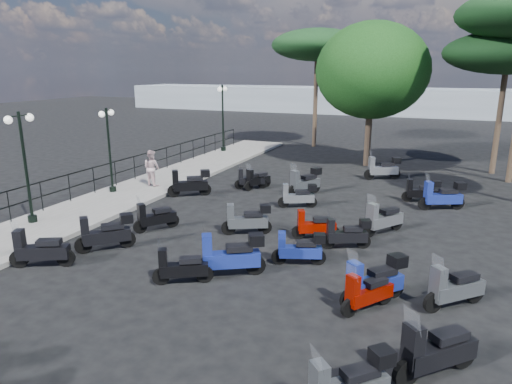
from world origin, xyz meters
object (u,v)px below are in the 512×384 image
at_px(scooter_19, 367,293).
at_px(scooter_14, 299,249).
at_px(scooter_7, 181,268).
at_px(scooter_20, 314,226).
at_px(scooter_15, 305,182).
at_px(scooter_21, 383,219).
at_px(scooter_4, 190,184).
at_px(scooter_5, 250,180).
at_px(scooter_12, 231,256).
at_px(pine_2, 317,45).
at_px(pedestrian_far, 152,168).
at_px(lamp_post_1, 109,145).
at_px(scooter_24, 435,352).
at_px(scooter_26, 443,196).
at_px(scooter_18, 454,288).
at_px(scooter_22, 422,191).
at_px(scooter_25, 374,282).
at_px(pine_0, 508,53).
at_px(scooter_1, 106,233).
at_px(broadleaf_tree, 372,71).
at_px(scooter_8, 247,220).
at_px(scooter_2, 40,251).
at_px(scooter_16, 383,169).
at_px(lamp_post_0, 25,161).
at_px(scooter_9, 298,196).
at_px(scooter_13, 347,234).
at_px(scooter_3, 155,218).
at_px(lamp_post_2, 223,114).

bearing_deg(scooter_19, scooter_14, -4.75).
height_order(scooter_7, scooter_20, scooter_20).
height_order(scooter_15, scooter_21, scooter_15).
relative_size(scooter_4, scooter_5, 1.21).
height_order(scooter_12, pine_2, pine_2).
bearing_deg(pedestrian_far, scooter_19, 157.42).
relative_size(lamp_post_1, scooter_24, 2.45).
bearing_deg(scooter_26, scooter_18, 156.61).
xyz_separation_m(scooter_7, scooter_22, (5.09, 9.94, 0.04)).
bearing_deg(scooter_25, pine_0, -60.58).
height_order(scooter_1, scooter_19, scooter_1).
bearing_deg(broadleaf_tree, scooter_8, -97.71).
distance_m(scooter_15, broadleaf_tree, 8.70).
bearing_deg(scooter_22, scooter_1, 121.49).
bearing_deg(scooter_25, scooter_1, 40.46).
height_order(scooter_2, scooter_21, scooter_21).
height_order(scooter_4, scooter_19, scooter_4).
bearing_deg(scooter_22, scooter_14, 145.01).
relative_size(scooter_4, scooter_16, 0.97).
distance_m(scooter_15, scooter_20, 5.25).
relative_size(scooter_12, scooter_18, 1.23).
xyz_separation_m(lamp_post_0, pedestrian_far, (0.81, 5.83, -1.33)).
bearing_deg(scooter_9, scooter_22, -84.91).
xyz_separation_m(scooter_5, scooter_19, (6.63, -8.84, 0.01)).
xyz_separation_m(lamp_post_1, scooter_24, (13.10, -7.50, -1.66)).
distance_m(scooter_18, pine_0, 16.72).
xyz_separation_m(scooter_1, scooter_12, (4.17, -0.17, 0.03)).
height_order(scooter_15, scooter_18, scooter_15).
xyz_separation_m(scooter_8, scooter_20, (2.12, 0.45, -0.07)).
height_order(scooter_13, pine_2, pine_2).
relative_size(scooter_3, pine_2, 0.17).
bearing_deg(scooter_15, pedestrian_far, 44.26).
height_order(scooter_16, scooter_21, scooter_16).
bearing_deg(pine_0, lamp_post_2, -179.90).
bearing_deg(lamp_post_0, scooter_20, 13.27).
height_order(scooter_8, scooter_22, scooter_8).
bearing_deg(scooter_18, scooter_14, 32.20).
relative_size(lamp_post_2, scooter_8, 2.72).
bearing_deg(scooter_15, lamp_post_1, 53.08).
xyz_separation_m(lamp_post_0, lamp_post_1, (-0.14, 4.29, -0.12)).
bearing_deg(lamp_post_0, scooter_21, 16.84).
bearing_deg(scooter_13, scooter_19, 174.25).
distance_m(scooter_19, scooter_20, 4.50).
bearing_deg(lamp_post_1, scooter_3, -48.61).
bearing_deg(scooter_16, scooter_21, 160.04).
relative_size(pedestrian_far, scooter_13, 1.14).
height_order(scooter_2, scooter_26, scooter_26).
bearing_deg(scooter_25, lamp_post_2, -11.73).
height_order(pedestrian_far, scooter_1, pedestrian_far).
bearing_deg(scooter_5, pedestrian_far, 82.12).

